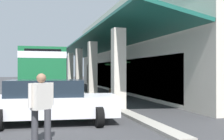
% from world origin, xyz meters
% --- Properties ---
extents(ground, '(120.00, 120.00, 0.00)m').
position_xyz_m(ground, '(0.00, 8.00, 0.00)').
color(ground, '#38383A').
extents(curb_strip, '(35.03, 0.50, 0.12)m').
position_xyz_m(curb_strip, '(1.83, 5.26, 0.06)').
color(curb_strip, '#9E998E').
rests_on(curb_strip, ground).
extents(plaza_building, '(29.49, 16.92, 7.27)m').
position_xyz_m(plaza_building, '(1.83, 14.88, 3.64)').
color(plaza_building, beige).
rests_on(plaza_building, ground).
extents(transit_bus, '(11.22, 2.88, 3.34)m').
position_xyz_m(transit_bus, '(4.44, 2.04, 1.85)').
color(transit_bus, '#196638').
rests_on(transit_bus, ground).
extents(parked_sedan_white, '(2.71, 4.55, 1.47)m').
position_xyz_m(parked_sedan_white, '(15.79, 2.14, 0.75)').
color(parked_sedan_white, silver).
rests_on(parked_sedan_white, ground).
extents(pedestrian, '(0.49, 0.60, 1.71)m').
position_xyz_m(pedestrian, '(18.45, 1.80, 0.97)').
color(pedestrian, '#38383D').
rests_on(pedestrian, ground).
extents(potted_palm, '(1.76, 1.99, 2.43)m').
position_xyz_m(potted_palm, '(7.62, 6.95, 0.61)').
color(potted_palm, brown).
rests_on(potted_palm, ground).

